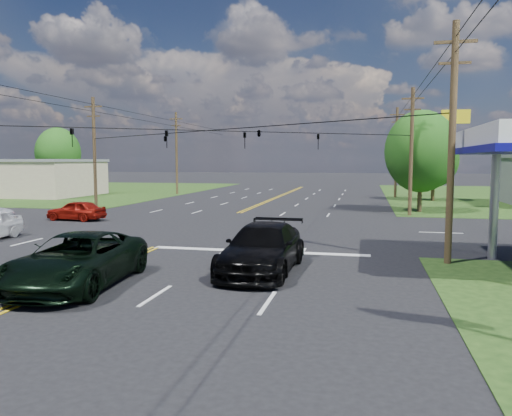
% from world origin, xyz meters
% --- Properties ---
extents(ground, '(280.00, 280.00, 0.00)m').
position_xyz_m(ground, '(0.00, 12.00, 0.00)').
color(ground, black).
rests_on(ground, ground).
extents(grass_nw, '(46.00, 48.00, 0.03)m').
position_xyz_m(grass_nw, '(-35.00, 44.00, 0.00)').
color(grass_nw, '#1B3A12').
rests_on(grass_nw, ground).
extents(stop_bar, '(10.00, 0.50, 0.02)m').
position_xyz_m(stop_bar, '(5.00, 4.00, 0.00)').
color(stop_bar, silver).
rests_on(stop_bar, ground).
extents(retail_nw, '(16.00, 11.00, 4.00)m').
position_xyz_m(retail_nw, '(-30.00, 34.00, 2.00)').
color(retail_nw, '#C2AA91').
rests_on(retail_nw, ground).
extents(pole_se, '(1.60, 0.28, 9.50)m').
position_xyz_m(pole_se, '(13.00, 3.00, 4.92)').
color(pole_se, '#3F2E1A').
rests_on(pole_se, ground).
extents(pole_nw, '(1.60, 0.28, 9.50)m').
position_xyz_m(pole_nw, '(-13.00, 21.00, 4.92)').
color(pole_nw, '#3F2E1A').
rests_on(pole_nw, ground).
extents(pole_ne, '(1.60, 0.28, 9.50)m').
position_xyz_m(pole_ne, '(13.00, 21.00, 4.92)').
color(pole_ne, '#3F2E1A').
rests_on(pole_ne, ground).
extents(pole_left_far, '(1.60, 0.28, 10.00)m').
position_xyz_m(pole_left_far, '(-13.00, 40.00, 5.17)').
color(pole_left_far, '#3F2E1A').
rests_on(pole_left_far, ground).
extents(pole_right_far, '(1.60, 0.28, 10.00)m').
position_xyz_m(pole_right_far, '(13.00, 40.00, 5.17)').
color(pole_right_far, '#3F2E1A').
rests_on(pole_right_far, ground).
extents(span_wire_signals, '(26.00, 18.00, 1.13)m').
position_xyz_m(span_wire_signals, '(0.00, 12.00, 6.00)').
color(span_wire_signals, black).
rests_on(span_wire_signals, ground).
extents(power_lines, '(26.04, 100.00, 0.64)m').
position_xyz_m(power_lines, '(0.00, 10.00, 8.60)').
color(power_lines, black).
rests_on(power_lines, ground).
extents(tree_right_a, '(5.70, 5.70, 8.18)m').
position_xyz_m(tree_right_a, '(14.00, 24.00, 4.87)').
color(tree_right_a, '#3F2E1A').
rests_on(tree_right_a, ground).
extents(tree_right_b, '(4.94, 4.94, 7.09)m').
position_xyz_m(tree_right_b, '(16.50, 36.00, 4.22)').
color(tree_right_b, '#3F2E1A').
rests_on(tree_right_b, ground).
extents(tree_far_l, '(6.08, 6.08, 8.72)m').
position_xyz_m(tree_far_l, '(-32.00, 44.00, 5.19)').
color(tree_far_l, '#3F2E1A').
rests_on(tree_far_l, ground).
extents(pickup_dkgreen, '(3.41, 6.49, 1.74)m').
position_xyz_m(pickup_dkgreen, '(0.50, -3.41, 0.87)').
color(pickup_dkgreen, black).
rests_on(pickup_dkgreen, ground).
extents(suv_black, '(2.67, 6.18, 1.77)m').
position_xyz_m(suv_black, '(6.03, 0.02, 0.89)').
color(suv_black, black).
rests_on(suv_black, ground).
extents(sedan_red, '(4.18, 1.91, 1.39)m').
position_xyz_m(sedan_red, '(-9.87, 13.00, 0.70)').
color(sedan_red, maroon).
rests_on(sedan_red, ground).
extents(polesign_ne, '(2.32, 0.35, 8.41)m').
position_xyz_m(polesign_ne, '(17.00, 27.09, 6.61)').
color(polesign_ne, '#A5A5AA').
rests_on(polesign_ne, ground).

